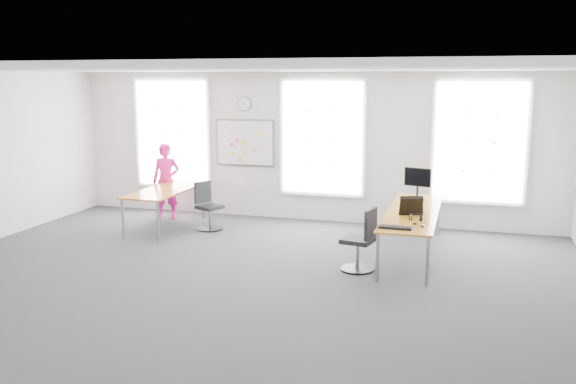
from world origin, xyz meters
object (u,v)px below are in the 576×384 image
(keyboard, at_px, (396,228))
(monitor, at_px, (418,180))
(headphones, at_px, (416,217))
(person, at_px, (166,181))
(desk_right, at_px, (413,214))
(desk_left, at_px, (165,192))
(chair_right, at_px, (361,243))
(chair_left, at_px, (208,209))

(keyboard, distance_m, monitor, 2.38)
(headphones, bearing_deg, person, 173.96)
(desk_right, relative_size, monitor, 5.55)
(person, height_order, headphones, person)
(person, xyz_separation_m, headphones, (5.24, -2.01, 0.02))
(desk_left, height_order, chair_right, chair_right)
(monitor, bearing_deg, keyboard, -76.41)
(chair_right, bearing_deg, chair_left, -106.27)
(desk_right, distance_m, headphones, 0.69)
(chair_left, bearing_deg, chair_right, -94.35)
(chair_right, xyz_separation_m, chair_left, (-3.27, 1.73, -0.02))
(keyboard, bearing_deg, desk_left, 161.37)
(keyboard, bearing_deg, person, 155.74)
(desk_left, xyz_separation_m, chair_left, (0.85, 0.10, -0.29))
(chair_right, xyz_separation_m, headphones, (0.76, 0.35, 0.37))
(desk_left, xyz_separation_m, monitor, (4.75, 0.51, 0.39))
(desk_right, bearing_deg, monitor, 91.13)
(desk_right, xyz_separation_m, desk_left, (-4.77, 0.60, -0.01))
(desk_right, xyz_separation_m, monitor, (-0.02, 1.11, 0.38))
(keyboard, bearing_deg, chair_right, 160.41)
(keyboard, relative_size, headphones, 2.43)
(desk_right, relative_size, keyboard, 6.42)
(desk_left, distance_m, keyboard, 5.00)
(desk_right, relative_size, desk_left, 1.48)
(desk_right, distance_m, person, 5.31)
(monitor, bearing_deg, chair_left, -157.72)
(desk_left, bearing_deg, chair_right, -21.59)
(keyboard, bearing_deg, desk_right, 87.11)
(keyboard, height_order, headphones, headphones)
(keyboard, relative_size, monitor, 0.86)
(chair_left, relative_size, person, 0.59)
(chair_left, distance_m, keyboard, 4.28)
(desk_left, xyz_separation_m, headphones, (4.88, -1.28, 0.11))
(monitor, bearing_deg, chair_right, -90.29)
(desk_right, bearing_deg, chair_left, 169.99)
(chair_right, relative_size, person, 0.62)
(person, bearing_deg, monitor, -16.84)
(desk_left, xyz_separation_m, person, (-0.36, 0.74, 0.09))
(desk_right, bearing_deg, chair_right, -122.47)
(chair_right, relative_size, headphones, 4.94)
(headphones, bearing_deg, keyboard, -97.12)
(person, distance_m, keyboard, 5.63)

